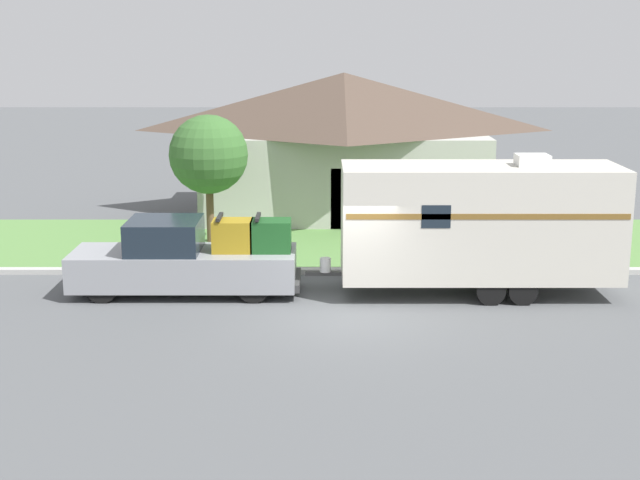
{
  "coord_description": "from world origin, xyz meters",
  "views": [
    {
      "loc": [
        -0.6,
        -20.12,
        6.53
      ],
      "look_at": [
        -0.59,
        1.84,
        1.4
      ],
      "focal_mm": 50.0,
      "sensor_mm": 36.0,
      "label": 1
    }
  ],
  "objects": [
    {
      "name": "tree_in_yard",
      "position": [
        -4.08,
        7.52,
        2.81
      ],
      "size": [
        2.47,
        2.47,
        4.06
      ],
      "color": "brown",
      "rests_on": "ground_plane"
    },
    {
      "name": "house_across_street",
      "position": [
        0.26,
        12.34,
        2.66
      ],
      "size": [
        10.78,
        6.55,
        5.12
      ],
      "color": "#B2B2A8",
      "rests_on": "ground_plane"
    },
    {
      "name": "mailbox",
      "position": [
        2.77,
        4.67,
        0.95
      ],
      "size": [
        0.48,
        0.2,
        1.24
      ],
      "color": "brown",
      "rests_on": "ground_plane"
    },
    {
      "name": "lawn_strip",
      "position": [
        0.0,
        7.4,
        0.01
      ],
      "size": [
        80.0,
        7.0,
        0.03
      ],
      "color": "#568442",
      "rests_on": "ground_plane"
    },
    {
      "name": "curb_strip",
      "position": [
        0.0,
        3.75,
        0.07
      ],
      "size": [
        80.0,
        0.3,
        0.14
      ],
      "color": "#ADADA8",
      "rests_on": "ground_plane"
    },
    {
      "name": "travel_trailer",
      "position": [
        3.44,
        1.83,
        1.87
      ],
      "size": [
        7.88,
        2.28,
        3.58
      ],
      "color": "black",
      "rests_on": "ground_plane"
    },
    {
      "name": "ground_plane",
      "position": [
        0.0,
        0.0,
        0.0
      ],
      "size": [
        120.0,
        120.0,
        0.0
      ],
      "primitive_type": "plane",
      "color": "#515456"
    },
    {
      "name": "pickup_truck",
      "position": [
        -3.98,
        1.84,
        0.89
      ],
      "size": [
        5.8,
        1.92,
        2.04
      ],
      "color": "black",
      "rests_on": "ground_plane"
    }
  ]
}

